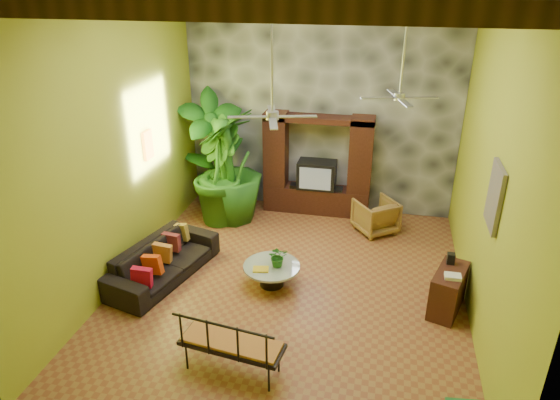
% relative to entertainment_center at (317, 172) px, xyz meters
% --- Properties ---
extents(ground, '(7.00, 7.00, 0.00)m').
position_rel_entertainment_center_xyz_m(ground, '(0.00, -3.14, -0.97)').
color(ground, brown).
rests_on(ground, ground).
extents(back_wall, '(6.00, 0.02, 5.00)m').
position_rel_entertainment_center_xyz_m(back_wall, '(0.00, 0.36, 1.53)').
color(back_wall, '#A4AA26').
rests_on(back_wall, ground).
extents(left_wall, '(0.02, 7.00, 5.00)m').
position_rel_entertainment_center_xyz_m(left_wall, '(-3.00, -3.14, 1.53)').
color(left_wall, '#A4AA26').
rests_on(left_wall, ground).
extents(right_wall, '(0.02, 7.00, 5.00)m').
position_rel_entertainment_center_xyz_m(right_wall, '(3.00, -3.14, 1.53)').
color(right_wall, '#A4AA26').
rests_on(right_wall, ground).
extents(stone_accent_wall, '(5.98, 0.10, 4.98)m').
position_rel_entertainment_center_xyz_m(stone_accent_wall, '(0.00, 0.30, 1.53)').
color(stone_accent_wall, '#34373B').
rests_on(stone_accent_wall, ground).
extents(entertainment_center, '(2.40, 0.55, 2.30)m').
position_rel_entertainment_center_xyz_m(entertainment_center, '(0.00, 0.00, 0.00)').
color(entertainment_center, black).
rests_on(entertainment_center, ground).
extents(ceiling_fan_front, '(1.28, 1.28, 1.86)m').
position_rel_entertainment_center_xyz_m(ceiling_fan_front, '(-0.20, -3.54, 2.44)').
color(ceiling_fan_front, '#B0B0B5').
rests_on(ceiling_fan_front, ceiling).
extents(ceiling_fan_back, '(1.28, 1.28, 1.86)m').
position_rel_entertainment_center_xyz_m(ceiling_fan_back, '(1.60, -1.94, 2.44)').
color(ceiling_fan_back, '#B0B0B5').
rests_on(ceiling_fan_back, ceiling).
extents(wall_art_mask, '(0.06, 0.32, 0.55)m').
position_rel_entertainment_center_xyz_m(wall_art_mask, '(-2.96, -2.14, 1.13)').
color(wall_art_mask, gold).
rests_on(wall_art_mask, left_wall).
extents(wall_art_painting, '(0.06, 0.70, 0.90)m').
position_rel_entertainment_center_xyz_m(wall_art_painting, '(2.96, -3.74, 1.33)').
color(wall_art_painting, '#286792').
rests_on(wall_art_painting, right_wall).
extents(sofa, '(1.46, 2.47, 0.68)m').
position_rel_entertainment_center_xyz_m(sofa, '(-2.30, -3.31, -0.63)').
color(sofa, black).
rests_on(sofa, ground).
extents(wicker_armchair, '(1.09, 1.09, 0.72)m').
position_rel_entertainment_center_xyz_m(wicker_armchair, '(1.38, -0.71, -0.60)').
color(wicker_armchair, brown).
rests_on(wicker_armchair, ground).
extents(tall_plant_a, '(1.76, 1.58, 2.78)m').
position_rel_entertainment_center_xyz_m(tall_plant_a, '(-2.34, -0.32, 0.43)').
color(tall_plant_a, '#1A5817').
rests_on(tall_plant_a, ground).
extents(tall_plant_b, '(1.47, 1.59, 2.30)m').
position_rel_entertainment_center_xyz_m(tall_plant_b, '(-2.07, -0.89, 0.19)').
color(tall_plant_b, '#27661A').
rests_on(tall_plant_b, ground).
extents(tall_plant_c, '(1.66, 1.66, 2.50)m').
position_rel_entertainment_center_xyz_m(tall_plant_c, '(-1.80, -0.77, 0.28)').
color(tall_plant_c, '#235F19').
rests_on(tall_plant_c, ground).
extents(coffee_table, '(1.00, 1.00, 0.40)m').
position_rel_entertainment_center_xyz_m(coffee_table, '(-0.32, -3.15, -0.71)').
color(coffee_table, black).
rests_on(coffee_table, ground).
extents(centerpiece_plant, '(0.42, 0.39, 0.38)m').
position_rel_entertainment_center_xyz_m(centerpiece_plant, '(-0.21, -3.14, -0.38)').
color(centerpiece_plant, '#1F5D18').
rests_on(centerpiece_plant, coffee_table).
extents(yellow_tray, '(0.30, 0.24, 0.03)m').
position_rel_entertainment_center_xyz_m(yellow_tray, '(-0.47, -3.33, -0.55)').
color(yellow_tray, yellow).
rests_on(yellow_tray, coffee_table).
extents(iron_bench, '(1.50, 0.71, 0.57)m').
position_rel_entertainment_center_xyz_m(iron_bench, '(-0.38, -5.38, -0.42)').
color(iron_bench, black).
rests_on(iron_bench, ground).
extents(side_console, '(0.69, 1.01, 0.74)m').
position_rel_entertainment_center_xyz_m(side_console, '(2.65, -3.24, -0.60)').
color(side_console, '#382111').
rests_on(side_console, ground).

